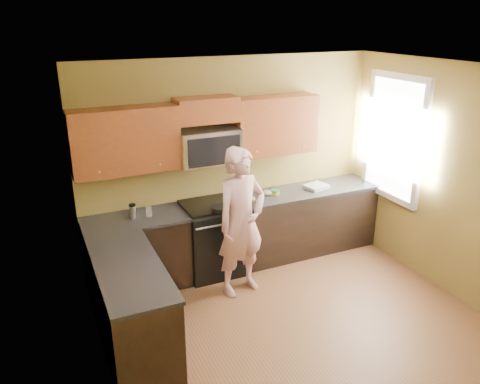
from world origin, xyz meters
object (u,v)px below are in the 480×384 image
microwave (209,163)px  frying_pan (221,210)px  stove (214,238)px  butter_tub (275,195)px  travel_mug (133,218)px  woman (241,222)px

microwave → frying_pan: 0.62m
stove → microwave: (0.00, 0.12, 0.97)m
frying_pan → butter_tub: size_ratio=3.45×
travel_mug → woman: bearing=-27.9°
woman → microwave: bearing=87.6°
woman → butter_tub: 0.96m
frying_pan → butter_tub: bearing=-3.8°
butter_tub → travel_mug: (-1.89, 0.01, 0.00)m
woman → frying_pan: (-0.12, 0.33, 0.05)m
microwave → butter_tub: microwave is taller
stove → microwave: microwave is taller
stove → travel_mug: travel_mug is taller
microwave → butter_tub: 1.04m
woman → travel_mug: bearing=139.2°
stove → butter_tub: size_ratio=8.08×
frying_pan → stove: bearing=71.6°
microwave → woman: woman is taller
stove → travel_mug: bearing=178.3°
stove → woman: bearing=-77.3°
stove → butter_tub: bearing=1.3°
microwave → frying_pan: (0.01, -0.37, -0.50)m
microwave → frying_pan: microwave is taller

